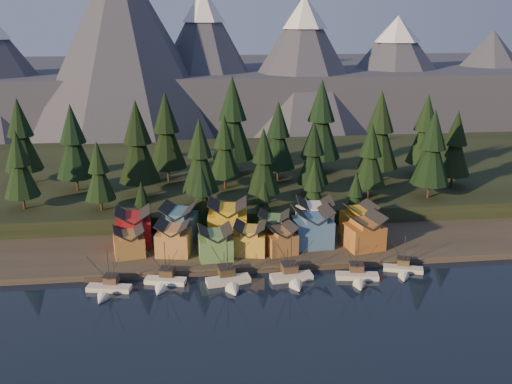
{
  "coord_description": "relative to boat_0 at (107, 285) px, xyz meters",
  "views": [
    {
      "loc": [
        -15.04,
        -107.87,
        59.03
      ],
      "look_at": [
        1.65,
        30.0,
        15.43
      ],
      "focal_mm": 40.0,
      "sensor_mm": 36.0,
      "label": 1
    }
  ],
  "objects": [
    {
      "name": "house_back_4",
      "position": [
        51.94,
        24.42,
        4.95
      ],
      "size": [
        10.21,
        9.87,
        10.25
      ],
      "rotation": [
        0.0,
        0.0,
        -0.09
      ],
      "color": "white",
      "rests_on": "shore_strip"
    },
    {
      "name": "house_front_3",
      "position": [
        33.45,
        14.71,
        3.72
      ],
      "size": [
        9.15,
        8.87,
        7.9
      ],
      "rotation": [
        0.0,
        0.0,
        -0.21
      ],
      "color": "gold",
      "rests_on": "shore_strip"
    },
    {
      "name": "boat_6",
      "position": [
        68.7,
        1.92,
        -0.15
      ],
      "size": [
        9.84,
        10.2,
        9.92
      ],
      "rotation": [
        0.0,
        0.0,
        -0.33
      ],
      "color": "beige",
      "rests_on": "ground"
    },
    {
      "name": "tree_shore_2",
      "position": [
        39.04,
        31.16,
        7.23
      ],
      "size": [
        6.03,
        6.03,
        14.04
      ],
      "color": "#332319",
      "rests_on": "shore_strip"
    },
    {
      "name": "tree_hill_17",
      "position": [
        102.04,
        49.16,
        17.51
      ],
      "size": [
        10.56,
        10.56,
        24.59
      ],
      "color": "#332319",
      "rests_on": "hillside"
    },
    {
      "name": "house_front_5",
      "position": [
        49.9,
        17.68,
        4.88
      ],
      "size": [
        10.16,
        9.34,
        10.12
      ],
      "rotation": [
        0.0,
        0.0,
        0.06
      ],
      "color": "#3D6590",
      "rests_on": "shore_strip"
    },
    {
      "name": "mountain_ridge",
      "position": [
        29.84,
        204.75,
        24.13
      ],
      "size": [
        560.0,
        190.0,
        90.0
      ],
      "color": "#4F5266",
      "rests_on": "ground"
    },
    {
      "name": "tree_hill_7",
      "position": [
        40.04,
        39.16,
        16.43
      ],
      "size": [
        9.71,
        9.71,
        22.61
      ],
      "color": "#332319",
      "rests_on": "hillside"
    },
    {
      "name": "tree_hill_14",
      "position": [
        98.04,
        63.16,
        19.31
      ],
      "size": [
        11.97,
        11.97,
        27.88
      ],
      "color": "#332319",
      "rests_on": "hillside"
    },
    {
      "name": "tree_hill_11",
      "position": [
        72.04,
        41.16,
        16.69
      ],
      "size": [
        9.91,
        9.91,
        23.09
      ],
      "color": "#332319",
      "rests_on": "hillside"
    },
    {
      "name": "tree_hill_3",
      "position": [
        4.04,
        51.16,
        20.08
      ],
      "size": [
        12.57,
        12.57,
        29.28
      ],
      "color": "#332319",
      "rests_on": "hillside"
    },
    {
      "name": "dock",
      "position": [
        34.04,
        7.66,
        -1.43
      ],
      "size": [
        80.0,
        4.0,
        1.0
      ],
      "primitive_type": "cube",
      "color": "#4A3E35",
      "rests_on": "ground"
    },
    {
      "name": "tree_hill_13",
      "position": [
        90.04,
        39.16,
        18.74
      ],
      "size": [
        11.52,
        11.52,
        26.84
      ],
      "color": "#332319",
      "rests_on": "hillside"
    },
    {
      "name": "hillside",
      "position": [
        34.04,
        81.16,
        1.07
      ],
      "size": [
        420.0,
        100.0,
        6.0
      ],
      "primitive_type": "cube",
      "color": "black",
      "rests_on": "ground"
    },
    {
      "name": "house_back_0",
      "position": [
        4.07,
        23.9,
        4.63
      ],
      "size": [
        9.42,
        9.09,
        9.63
      ],
      "rotation": [
        0.0,
        0.0,
        0.07
      ],
      "color": "maroon",
      "rests_on": "shore_strip"
    },
    {
      "name": "boat_2",
      "position": [
        27.09,
        0.46,
        0.51
      ],
      "size": [
        10.7,
        11.34,
        12.56
      ],
      "rotation": [
        0.0,
        0.0,
        0.16
      ],
      "color": "beige",
      "rests_on": "ground"
    },
    {
      "name": "boat_4",
      "position": [
        41.7,
        0.51,
        0.5
      ],
      "size": [
        10.27,
        11.03,
        12.39
      ],
      "rotation": [
        0.0,
        0.0,
        0.09
      ],
      "color": "beige",
      "rests_on": "ground"
    },
    {
      "name": "house_front_1",
      "position": [
        14.44,
        16.58,
        3.99
      ],
      "size": [
        9.39,
        9.12,
        8.42
      ],
      "rotation": [
        0.0,
        0.0,
        -0.18
      ],
      "color": "#AC773D",
      "rests_on": "shore_strip"
    },
    {
      "name": "tree_hill_1",
      "position": [
        -15.96,
        59.16,
        19.0
      ],
      "size": [
        11.72,
        11.72,
        27.3
      ],
      "color": "#332319",
      "rests_on": "hillside"
    },
    {
      "name": "tree_hill_4",
      "position": [
        12.04,
        66.16,
        20.31
      ],
      "size": [
        12.75,
        12.75,
        29.7
      ],
      "color": "#332319",
      "rests_on": "hillside"
    },
    {
      "name": "shore_strip",
      "position": [
        34.04,
        31.16,
        -1.18
      ],
      "size": [
        400.0,
        50.0,
        1.5
      ],
      "primitive_type": "cube",
      "color": "#352F26",
      "rests_on": "ground"
    },
    {
      "name": "house_back_2",
      "position": [
        28.54,
        24.55,
        5.2
      ],
      "size": [
        11.0,
        10.26,
        10.72
      ],
      "rotation": [
        0.0,
        0.0,
        -0.1
      ],
      "color": "gold",
      "rests_on": "shore_strip"
    },
    {
      "name": "house_back_3",
      "position": [
        40.5,
        21.67,
        3.85
      ],
      "size": [
        9.3,
        8.61,
        8.15
      ],
      "rotation": [
        0.0,
        0.0,
        -0.21
      ],
      "color": "#4E7A42",
      "rests_on": "shore_strip"
    },
    {
      "name": "tree_shore_0",
      "position": [
        6.04,
        31.16,
        7.74
      ],
      "size": [
        6.43,
        6.43,
        14.97
      ],
      "color": "#332319",
      "rests_on": "shore_strip"
    },
    {
      "name": "boat_5",
      "position": [
        56.75,
        -0.76,
        0.13
      ],
      "size": [
        10.41,
        11.05,
        11.12
      ],
      "rotation": [
        0.0,
        0.0,
        -0.17
      ],
      "color": "beige",
      "rests_on": "ground"
    },
    {
      "name": "house_back_5",
      "position": [
        63.65,
        22.31,
        4.35
      ],
      "size": [
        9.27,
        9.36,
        9.11
      ],
      "rotation": [
        0.0,
        0.0,
        0.16
      ],
      "color": "gold",
      "rests_on": "shore_strip"
    },
    {
      "name": "house_back_1",
      "position": [
        15.77,
        25.37,
        4.72
      ],
      "size": [
        10.6,
        10.68,
        9.82
      ],
      "rotation": [
        0.0,
        0.0,
        -0.24
      ],
      "color": "#36627F",
      "rests_on": "shore_strip"
    },
    {
      "name": "tree_hill_16",
      "position": [
        -33.96,
        69.16,
        19.43
      ],
      "size": [
        12.06,
        12.06,
        28.1
      ],
      "color": "#332319",
      "rests_on": "hillside"
    },
    {
      "name": "tree_hill_6",
      "position": [
        30.04,
        56.16,
        17.03
      ],
      "size": [
        10.18,
        10.18,
        23.71
      ],
      "color": "#332319",
      "rests_on": "hillside"
    },
    {
      "name": "tree_hill_8",
      "position": [
        48.04,
        63.16,
        18.52
      ],
      "size": [
        11.35,
        11.35,
        26.43
      ],
      "color": "#332319",
      "rests_on": "hillside"
    },
    {
      "name": "boat_0",
      "position": [
        0.0,
        0.0,
        0.0
      ],
      "size": [
        10.42,
        11.01,
        10.66
      ],
      "rotation": [
        0.0,
        0.0,
        -0.2
      ],
      "color": "beige",
      "rests_on": "ground"
    },
    {
      "name": "house_front_2",
      "position": [
        24.65,
        13.01,
        3.71
      ],
      "size": [
        8.51,
        8.57,
        7.88
      ],
      "rotation": [
        0.0,
        0.0,
        0.06
      ],
      "color": "#598849",
      "rests_on": "shore_strip"
    },
    {
      "name": "tree_hill_0",
      "position": [
        -27.96,
        43.16,
        16.55
      ],
      "size": [
        9.8,
        9.8,
        22.83
      ],
      "color": "#332319",
      "rests_on": "hillside"
    },
    {
      "name": "boat_1",
      "position": [
        12.36,
        2.23,
        0.15
      ],
      "size": [
        10.02,
        10.49,
        11.02
      ],
      "rotation": [
        0.0,
        0.0,
        -0.25
      ],
      "color": "silver",
      "rests_on": "ground"
    },
    {
      "name": "tree_shore_4",
      "position": [
        65.04,
        31.16,
        7.94
      ],
      "size": [
        6.58,
        6.58,
        15.33
      ],
      "color": "#332319",
      "rests_on": "shore_strip"
    },
    {
      "name": "tree_hill_9",
      "position": [
        56.04,
        46.16,
        16.51
      ],
      "size": [
        9.77,
        9.77,
        22.76
      ],
      "color": "#332319",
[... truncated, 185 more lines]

